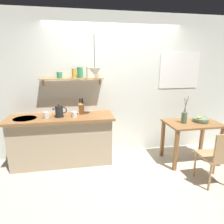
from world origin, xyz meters
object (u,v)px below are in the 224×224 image
coffee_mug_spare (74,114)px  dining_chair_near (219,155)px  electric_kettle (59,111)px  knife_block (81,108)px  pendant_lamp (95,71)px  dining_table (192,130)px  coffee_mug_by_sink (46,115)px  twig_vase (184,117)px  fruit_bowl (201,119)px

coffee_mug_spare → dining_chair_near: bearing=-25.9°
electric_kettle → knife_block: size_ratio=0.80×
dining_chair_near → pendant_lamp: size_ratio=1.38×
dining_table → pendant_lamp: (-1.73, 0.19, 1.05)m
dining_table → knife_block: size_ratio=3.22×
knife_block → coffee_mug_by_sink: bearing=-164.3°
dining_chair_near → coffee_mug_by_sink: bearing=158.6°
coffee_mug_by_sink → coffee_mug_spare: coffee_mug_by_sink is taller
coffee_mug_spare → pendant_lamp: 0.82m
electric_kettle → knife_block: (0.38, 0.11, 0.02)m
dining_table → dining_chair_near: 0.76m
coffee_mug_by_sink → knife_block: bearing=15.7°
electric_kettle → coffee_mug_spare: size_ratio=1.76×
knife_block → coffee_mug_by_sink: 0.62m
dining_table → knife_block: (-1.97, 0.41, 0.39)m
dining_chair_near → pendant_lamp: (-1.71, 0.94, 1.18)m
twig_vase → pendant_lamp: pendant_lamp is taller
knife_block → fruit_bowl: bearing=-10.5°
twig_vase → fruit_bowl: bearing=3.8°
twig_vase → knife_block: 1.85m
electric_kettle → knife_block: 0.40m
dining_table → electric_kettle: 2.40m
twig_vase → pendant_lamp: size_ratio=0.76×
electric_kettle → pendant_lamp: pendant_lamp is taller
electric_kettle → coffee_mug_spare: bearing=-9.3°
fruit_bowl → knife_block: bearing=169.5°
twig_vase → pendant_lamp: bearing=172.8°
twig_vase → electric_kettle: (-2.17, 0.31, 0.13)m
dining_table → fruit_bowl: fruit_bowl is taller
dining_table → pendant_lamp: 2.03m
twig_vase → electric_kettle: bearing=171.9°
electric_kettle → knife_block: knife_block is taller
fruit_bowl → knife_block: knife_block is taller
twig_vase → coffee_mug_spare: 1.94m
fruit_bowl → pendant_lamp: bearing=174.8°
dining_chair_near → coffee_mug_by_sink: (-2.54, 1.00, 0.46)m
coffee_mug_by_sink → pendant_lamp: 1.10m
coffee_mug_spare → knife_block: bearing=50.7°
electric_kettle → knife_block: bearing=16.6°
fruit_bowl → pendant_lamp: pendant_lamp is taller
dining_chair_near → knife_block: bearing=149.2°
dining_chair_near → electric_kettle: bearing=155.7°
dining_table → coffee_mug_by_sink: 2.60m
electric_kettle → coffee_mug_by_sink: size_ratio=1.81×
fruit_bowl → twig_vase: 0.35m
dining_table → electric_kettle: (-2.35, 0.30, 0.37)m
coffee_mug_by_sink → coffee_mug_spare: (0.46, 0.01, -0.01)m
dining_chair_near → pendant_lamp: bearing=151.3°
dining_table → dining_chair_near: (-0.02, -0.75, -0.13)m
electric_kettle → pendant_lamp: 0.92m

